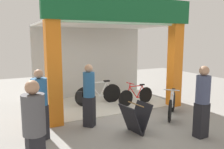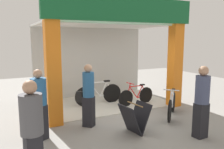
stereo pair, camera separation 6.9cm
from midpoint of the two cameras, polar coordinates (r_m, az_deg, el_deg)
The scene contains 10 objects.
ground_plane at distance 7.38m, azimuth 2.12°, elevation -9.59°, with size 17.05×17.05×0.00m, color gray.
shop_facade at distance 8.23m, azimuth -2.37°, elevation 5.65°, with size 4.73×3.02×3.53m.
bicycle_inside_0 at distance 8.29m, azimuth -3.50°, elevation -4.75°, with size 1.76×0.48×0.97m.
bicycle_inside_1 at distance 8.30m, azimuth 5.71°, elevation -5.20°, with size 1.48×0.41×0.82m.
bicycle_parked_0 at distance 7.25m, azimuth 14.22°, elevation -7.24°, with size 1.22×1.14×0.90m.
sandwich_board_sign at distance 5.88m, azimuth 5.44°, elevation -10.65°, with size 0.72×0.65×0.76m.
pedestrian_0 at distance 5.65m, azimuth -17.69°, elevation -6.82°, with size 0.49×0.63×1.65m.
pedestrian_1 at distance 6.18m, azimuth -6.05°, elevation -5.08°, with size 0.49×0.50×1.67m.
pedestrian_2 at distance 5.86m, azimuth 20.96°, elevation -6.06°, with size 0.35×0.35×1.72m.
pedestrian_3 at distance 3.85m, azimuth -18.95°, elevation -13.62°, with size 0.38×0.38×1.73m.
Camera 1 is at (-3.41, -6.12, 2.34)m, focal length 37.28 mm.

